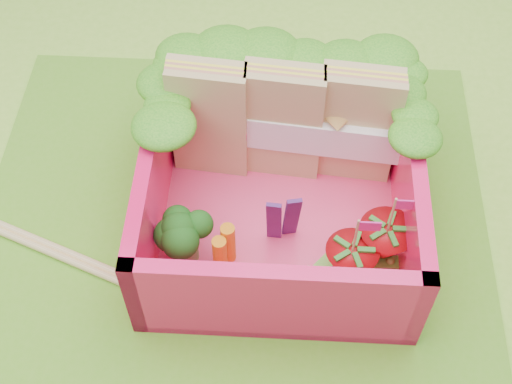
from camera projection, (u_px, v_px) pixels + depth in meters
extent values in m
plane|color=#8FD23B|center=(232.00, 244.00, 3.62)|extent=(14.00, 14.00, 0.00)
cube|color=#64AD27|center=(231.00, 243.00, 3.60)|extent=(2.60, 2.60, 0.03)
cube|color=#F63E74|center=(279.00, 219.00, 3.64)|extent=(1.30, 1.30, 0.05)
cube|color=#FF155B|center=(284.00, 98.00, 3.81)|extent=(1.30, 0.07, 0.55)
cube|color=#FF155B|center=(276.00, 304.00, 3.07)|extent=(1.30, 0.07, 0.55)
cube|color=#FF155B|center=(154.00, 185.00, 3.46)|extent=(0.07, 1.30, 0.55)
cube|color=#FF155B|center=(408.00, 195.00, 3.42)|extent=(0.07, 1.30, 0.55)
ellipsoid|color=#1E7E17|center=(185.00, 52.00, 3.54)|extent=(0.30, 0.30, 0.11)
ellipsoid|color=#1E7E17|center=(226.00, 54.00, 3.53)|extent=(0.30, 0.30, 0.11)
ellipsoid|color=#1E7E17|center=(266.00, 55.00, 3.52)|extent=(0.30, 0.30, 0.11)
ellipsoid|color=#1E7E17|center=(306.00, 57.00, 3.52)|extent=(0.30, 0.30, 0.11)
ellipsoid|color=#1E7E17|center=(347.00, 58.00, 3.51)|extent=(0.30, 0.30, 0.11)
ellipsoid|color=#1E7E17|center=(387.00, 60.00, 3.50)|extent=(0.30, 0.30, 0.11)
ellipsoid|color=#1E7E17|center=(156.00, 124.00, 3.25)|extent=(0.27, 0.27, 0.10)
ellipsoid|color=#1E7E17|center=(160.00, 101.00, 3.34)|extent=(0.27, 0.27, 0.10)
ellipsoid|color=#1E7E17|center=(164.00, 80.00, 3.42)|extent=(0.27, 0.27, 0.10)
ellipsoid|color=#1E7E17|center=(168.00, 60.00, 3.50)|extent=(0.27, 0.27, 0.10)
ellipsoid|color=#1E7E17|center=(411.00, 134.00, 3.22)|extent=(0.27, 0.27, 0.10)
ellipsoid|color=#1E7E17|center=(409.00, 111.00, 3.30)|extent=(0.27, 0.27, 0.10)
ellipsoid|color=#1E7E17|center=(407.00, 89.00, 3.38)|extent=(0.27, 0.27, 0.10)
ellipsoid|color=#1E7E17|center=(405.00, 69.00, 3.47)|extent=(0.27, 0.27, 0.10)
cube|color=tan|center=(209.00, 118.00, 3.56)|extent=(0.40, 0.19, 0.68)
cube|color=tan|center=(283.00, 121.00, 3.55)|extent=(0.40, 0.19, 0.68)
cube|color=tan|center=(357.00, 124.00, 3.54)|extent=(0.40, 0.19, 0.68)
cube|color=white|center=(283.00, 126.00, 3.58)|extent=(1.24, 0.29, 0.20)
cylinder|color=#549146|center=(186.00, 248.00, 3.42)|extent=(0.12, 0.12, 0.15)
ellipsoid|color=#164612|center=(183.00, 233.00, 3.31)|extent=(0.33, 0.33, 0.12)
cylinder|color=orange|center=(220.00, 255.00, 3.35)|extent=(0.07, 0.07, 0.23)
cylinder|color=orange|center=(228.00, 243.00, 3.38)|extent=(0.07, 0.07, 0.25)
cube|color=#4B1A5B|center=(274.00, 221.00, 3.38)|extent=(0.07, 0.03, 0.38)
cube|color=#4B1A5B|center=(292.00, 217.00, 3.39)|extent=(0.07, 0.03, 0.38)
cone|color=#BB110B|center=(350.00, 265.00, 3.31)|extent=(0.25, 0.25, 0.25)
cylinder|color=tan|center=(356.00, 236.00, 3.11)|extent=(0.01, 0.01, 0.24)
cube|color=#D92484|center=(370.00, 226.00, 3.05)|extent=(0.10, 0.01, 0.06)
cone|color=#BB110B|center=(384.00, 245.00, 3.36)|extent=(0.26, 0.26, 0.26)
cylinder|color=tan|center=(392.00, 215.00, 3.16)|extent=(0.01, 0.01, 0.24)
cube|color=#D92484|center=(406.00, 205.00, 3.09)|extent=(0.10, 0.01, 0.06)
cube|color=#69B639|center=(379.00, 230.00, 3.54)|extent=(0.32, 0.18, 0.05)
cube|color=#69B639|center=(381.00, 264.00, 3.43)|extent=(0.32, 0.08, 0.05)
cube|color=#69B639|center=(316.00, 274.00, 3.39)|extent=(0.26, 0.29, 0.05)
cube|color=#D7BC76|center=(16.00, 238.00, 3.58)|extent=(2.01, 0.82, 0.04)
cube|color=#D7BC76|center=(27.00, 236.00, 3.59)|extent=(2.01, 0.82, 0.04)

